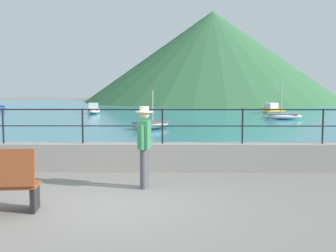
{
  "coord_description": "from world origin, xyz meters",
  "views": [
    {
      "loc": [
        1.27,
        -7.92,
        2.24
      ],
      "look_at": [
        1.16,
        3.7,
        1.1
      ],
      "focal_mm": 46.83,
      "sensor_mm": 36.0,
      "label": 1
    }
  ],
  "objects_px": {
    "boat_1": "(283,116)",
    "boat_5": "(273,110)",
    "person_walking": "(144,143)",
    "boat_4": "(94,110)",
    "boat_3": "(151,125)"
  },
  "relations": [
    {
      "from": "boat_4",
      "to": "boat_3",
      "type": "bearing_deg",
      "value": -66.41
    },
    {
      "from": "boat_1",
      "to": "boat_4",
      "type": "relative_size",
      "value": 0.99
    },
    {
      "from": "person_walking",
      "to": "boat_4",
      "type": "relative_size",
      "value": 0.73
    },
    {
      "from": "boat_1",
      "to": "boat_4",
      "type": "height_order",
      "value": "boat_1"
    },
    {
      "from": "boat_1",
      "to": "boat_5",
      "type": "distance_m",
      "value": 5.19
    },
    {
      "from": "boat_5",
      "to": "boat_1",
      "type": "bearing_deg",
      "value": -96.83
    },
    {
      "from": "boat_3",
      "to": "boat_1",
      "type": "bearing_deg",
      "value": 36.93
    },
    {
      "from": "boat_4",
      "to": "boat_5",
      "type": "bearing_deg",
      "value": 0.97
    },
    {
      "from": "boat_3",
      "to": "boat_4",
      "type": "relative_size",
      "value": 0.98
    },
    {
      "from": "boat_1",
      "to": "boat_4",
      "type": "distance_m",
      "value": 13.33
    },
    {
      "from": "person_walking",
      "to": "boat_1",
      "type": "bearing_deg",
      "value": 67.18
    },
    {
      "from": "person_walking",
      "to": "boat_5",
      "type": "distance_m",
      "value": 23.85
    },
    {
      "from": "boat_4",
      "to": "boat_1",
      "type": "bearing_deg",
      "value": -21.73
    },
    {
      "from": "boat_3",
      "to": "person_walking",
      "type": "bearing_deg",
      "value": -87.98
    },
    {
      "from": "boat_5",
      "to": "boat_3",
      "type": "bearing_deg",
      "value": -127.24
    }
  ]
}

